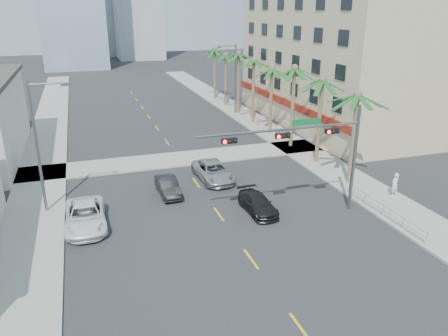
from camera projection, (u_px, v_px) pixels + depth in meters
name	position (u px, v px, depth m)	size (l,w,h in m)	color
ground	(282.00, 302.00, 20.98)	(260.00, 260.00, 0.00)	#262628
sidewalk_right	(305.00, 153.00, 42.32)	(4.00, 120.00, 0.15)	gray
sidewalk_left	(40.00, 182.00, 35.25)	(4.00, 120.00, 0.15)	gray
sidewalk_cross	(180.00, 159.00, 40.57)	(80.00, 4.00, 0.15)	gray
building_right	(344.00, 60.00, 51.61)	(15.25, 28.00, 15.00)	#C4AD8A
traffic_signal_mast	(314.00, 144.00, 28.03)	(11.12, 0.54, 7.20)	slate
palm_tree_0	(358.00, 96.00, 32.65)	(4.80, 4.80, 7.80)	brown
palm_tree_1	(322.00, 81.00, 37.17)	(4.80, 4.80, 8.16)	brown
palm_tree_2	(295.00, 69.00, 41.68)	(4.80, 4.80, 8.52)	brown
palm_tree_3	(272.00, 70.00, 46.56)	(4.80, 4.80, 7.80)	brown
palm_tree_4	(254.00, 61.00, 51.07)	(4.80, 4.80, 8.16)	brown
palm_tree_5	(239.00, 54.00, 55.59)	(4.80, 4.80, 8.52)	brown
palm_tree_6	(226.00, 56.00, 60.46)	(4.80, 4.80, 7.80)	brown
palm_tree_7	(215.00, 50.00, 64.98)	(4.80, 4.80, 8.16)	brown
streetlight_left	(40.00, 142.00, 28.48)	(2.55, 0.25, 9.00)	slate
streetlight_right	(234.00, 76.00, 56.35)	(2.55, 0.25, 9.00)	slate
guardrail	(384.00, 209.00, 29.13)	(0.08, 8.08, 1.00)	silver
car_parked_far	(85.00, 216.00, 27.92)	(2.51, 5.45, 1.52)	white
car_lane_left	(168.00, 186.00, 32.86)	(1.37, 3.94, 1.30)	black
car_lane_center	(213.00, 171.00, 35.64)	(2.43, 5.27, 1.47)	#BCBDC2
car_lane_right	(258.00, 204.00, 30.03)	(1.71, 4.21, 1.22)	black
pedestrian	(395.00, 184.00, 32.17)	(0.65, 0.43, 1.78)	white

